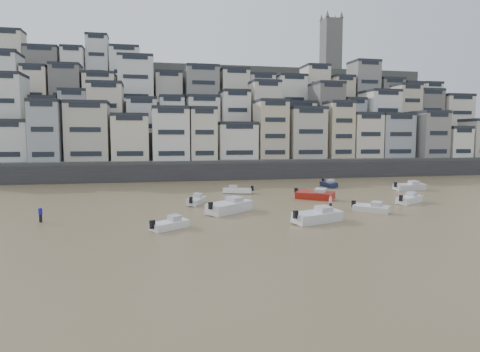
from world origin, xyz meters
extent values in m
plane|color=olive|center=(0.00, 0.00, 0.00)|extent=(400.00, 400.00, 0.00)
cube|color=#38383A|center=(10.00, 65.00, 1.75)|extent=(140.00, 3.00, 3.50)
cube|color=#4C4C47|center=(15.00, 72.00, 2.00)|extent=(140.00, 14.00, 4.00)
cube|color=#4C4C47|center=(15.00, 84.00, 5.00)|extent=(140.00, 14.00, 10.00)
cube|color=#4C4C47|center=(15.00, 96.00, 9.00)|extent=(140.00, 14.00, 18.00)
cube|color=#4C4C47|center=(15.00, 108.00, 13.00)|extent=(140.00, 16.00, 26.00)
cube|color=#4C4C47|center=(15.00, 122.00, 16.00)|extent=(140.00, 18.00, 32.00)
cube|color=#66635E|center=(55.00, 120.00, 41.00)|extent=(6.00, 6.00, 18.00)
camera|label=1|loc=(-8.24, -23.79, 9.02)|focal=32.00mm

